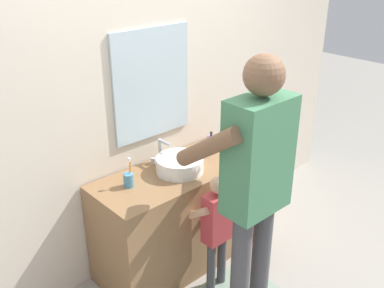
{
  "coord_description": "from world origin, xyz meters",
  "views": [
    {
      "loc": [
        -1.83,
        -1.86,
        2.33
      ],
      "look_at": [
        0.0,
        0.15,
        1.06
      ],
      "focal_mm": 41.7,
      "sensor_mm": 36.0,
      "label": 1
    }
  ],
  "objects_px": {
    "toothbrush_cup": "(129,180)",
    "child_toddler": "(217,224)",
    "adult_parent": "(255,172)",
    "soap_bottle": "(211,143)"
  },
  "relations": [
    {
      "from": "soap_bottle",
      "to": "child_toddler",
      "type": "distance_m",
      "value": 0.7
    },
    {
      "from": "child_toddler",
      "to": "adult_parent",
      "type": "height_order",
      "value": "adult_parent"
    },
    {
      "from": "toothbrush_cup",
      "to": "child_toddler",
      "type": "relative_size",
      "value": 0.23
    },
    {
      "from": "toothbrush_cup",
      "to": "soap_bottle",
      "type": "height_order",
      "value": "toothbrush_cup"
    },
    {
      "from": "toothbrush_cup",
      "to": "adult_parent",
      "type": "height_order",
      "value": "adult_parent"
    },
    {
      "from": "toothbrush_cup",
      "to": "adult_parent",
      "type": "relative_size",
      "value": 0.12
    },
    {
      "from": "toothbrush_cup",
      "to": "child_toddler",
      "type": "xyz_separation_m",
      "value": [
        0.39,
        -0.45,
        -0.31
      ]
    },
    {
      "from": "soap_bottle",
      "to": "adult_parent",
      "type": "relative_size",
      "value": 0.09
    },
    {
      "from": "toothbrush_cup",
      "to": "child_toddler",
      "type": "distance_m",
      "value": 0.67
    },
    {
      "from": "toothbrush_cup",
      "to": "child_toddler",
      "type": "bearing_deg",
      "value": -49.14
    }
  ]
}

